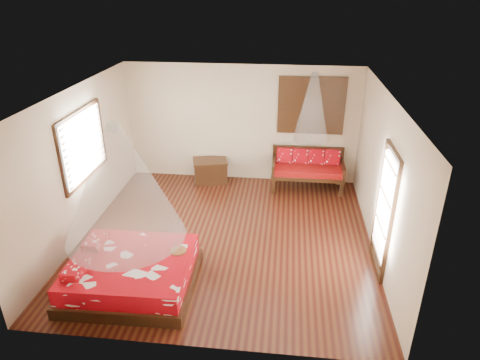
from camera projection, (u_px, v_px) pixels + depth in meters
name	position (u px, v px, depth m)	size (l,w,h in m)	color
room	(225.00, 171.00, 7.68)	(5.54, 5.54, 2.84)	black
bed	(131.00, 273.00, 6.86)	(2.01, 1.83, 0.63)	black
daybed	(308.00, 167.00, 10.02)	(1.67, 0.74, 0.94)	black
storage_chest	(210.00, 171.00, 10.43)	(0.94, 0.78, 0.56)	black
shutter_panel	(311.00, 106.00, 9.74)	(1.52, 0.06, 1.32)	black
window_left	(83.00, 145.00, 8.00)	(0.10, 1.74, 1.34)	black
glazed_door	(384.00, 212.00, 7.00)	(0.08, 1.02, 2.16)	black
wine_tray	(178.00, 249.00, 6.94)	(0.26, 0.26, 0.21)	brown
mosquito_net_main	(120.00, 183.00, 6.18)	(1.80, 1.80, 1.80)	white
mosquito_net_daybed	(312.00, 107.00, 9.28)	(0.78, 0.78, 1.50)	white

